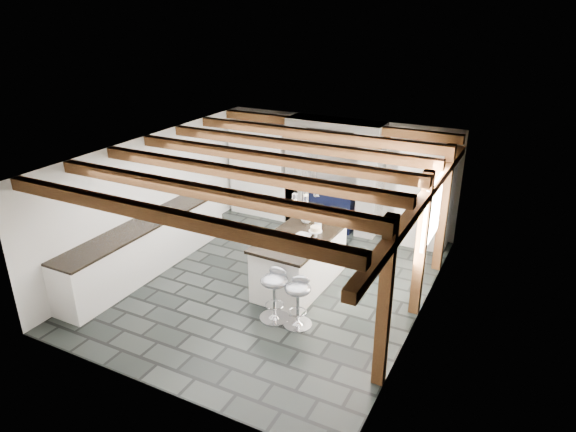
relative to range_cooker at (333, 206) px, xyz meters
The scene contains 6 objects.
ground 2.72m from the range_cooker, 90.00° to the right, with size 6.00×6.00×0.00m, color black.
room_shell 1.52m from the range_cooker, 115.80° to the right, with size 6.00×6.03×6.00m.
range_cooker is the anchor object (origin of this frame).
kitchen_island 2.58m from the range_cooker, 79.60° to the right, with size 1.04×1.91×1.24m.
bar_stool_near 3.76m from the range_cooker, 75.22° to the right, with size 0.51×0.51×0.80m.
bar_stool_far 3.69m from the range_cooker, 80.99° to the right, with size 0.46×0.46×0.85m.
Camera 1 is at (3.78, -6.78, 4.48)m, focal length 32.00 mm.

